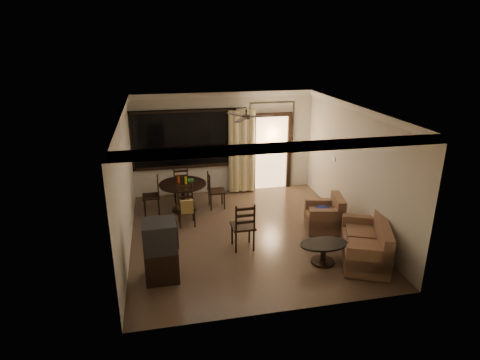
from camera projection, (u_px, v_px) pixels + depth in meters
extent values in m
plane|color=#7F6651|center=(245.00, 234.00, 9.00)|extent=(5.50, 5.50, 0.00)
plane|color=beige|center=(224.00, 143.00, 11.06)|extent=(5.00, 0.00, 5.00)
plane|color=beige|center=(286.00, 234.00, 5.99)|extent=(5.00, 0.00, 5.00)
plane|color=beige|center=(124.00, 183.00, 8.04)|extent=(0.00, 5.50, 5.50)
plane|color=beige|center=(354.00, 168.00, 9.01)|extent=(0.00, 5.50, 5.50)
plane|color=white|center=(246.00, 109.00, 8.05)|extent=(5.50, 5.50, 0.00)
cube|color=black|center=(184.00, 139.00, 10.76)|extent=(2.70, 0.04, 1.45)
cylinder|color=black|center=(187.00, 110.00, 10.42)|extent=(3.20, 0.03, 0.03)
cube|color=#FFC684|center=(271.00, 153.00, 11.39)|extent=(0.91, 0.03, 2.08)
cube|color=white|center=(334.00, 159.00, 10.00)|extent=(0.02, 0.18, 0.12)
cylinder|color=black|center=(246.00, 112.00, 8.07)|extent=(0.03, 0.03, 0.12)
cylinder|color=black|center=(246.00, 117.00, 8.10)|extent=(0.16, 0.16, 0.08)
cylinder|color=black|center=(183.00, 184.00, 9.99)|extent=(1.17, 1.17, 0.04)
cylinder|color=black|center=(183.00, 197.00, 10.11)|extent=(0.12, 0.12, 0.68)
cylinder|color=black|center=(184.00, 210.00, 10.23)|extent=(0.58, 0.58, 0.03)
cylinder|color=maroon|center=(178.00, 179.00, 9.97)|extent=(0.06, 0.06, 0.22)
cylinder|color=gold|center=(186.00, 180.00, 9.92)|extent=(0.06, 0.06, 0.18)
cube|color=#28872D|center=(191.00, 180.00, 10.13)|extent=(0.14, 0.10, 0.05)
cube|color=black|center=(151.00, 196.00, 9.92)|extent=(0.43, 0.43, 0.04)
cube|color=black|center=(216.00, 191.00, 10.25)|extent=(0.43, 0.43, 0.04)
cube|color=black|center=(186.00, 207.00, 9.30)|extent=(0.43, 0.43, 0.04)
cube|color=#A89348|center=(187.00, 207.00, 9.05)|extent=(0.28, 0.08, 0.32)
cube|color=black|center=(181.00, 184.00, 10.72)|extent=(0.43, 0.43, 0.04)
cube|color=black|center=(162.00, 264.00, 7.25)|extent=(0.60, 0.55, 0.60)
cube|color=black|center=(160.00, 236.00, 7.05)|extent=(0.60, 0.55, 0.54)
cube|color=black|center=(177.00, 234.00, 7.12)|extent=(0.03, 0.43, 0.37)
cube|color=#4E3224|center=(364.00, 250.00, 7.89)|extent=(1.34, 1.72, 0.38)
cube|color=#4E3224|center=(382.00, 237.00, 7.73)|extent=(0.76, 1.48, 0.62)
cube|color=#4E3224|center=(369.00, 260.00, 7.20)|extent=(0.81, 0.47, 0.48)
cube|color=#4E3224|center=(362.00, 226.00, 8.46)|extent=(0.81, 0.47, 0.48)
cube|color=#4E3224|center=(363.00, 240.00, 7.83)|extent=(1.04, 1.45, 0.11)
cube|color=#4E3224|center=(324.00, 221.00, 9.16)|extent=(0.93, 0.93, 0.37)
cube|color=#4E3224|center=(338.00, 209.00, 9.05)|extent=(0.35, 0.80, 0.60)
cube|color=#4E3224|center=(327.00, 220.00, 8.81)|extent=(0.80, 0.33, 0.46)
cube|color=#4E3224|center=(322.00, 208.00, 9.39)|extent=(0.80, 0.33, 0.46)
cube|color=#4E3224|center=(322.00, 213.00, 9.09)|extent=(0.67, 0.70, 0.11)
ellipsoid|color=navy|center=(323.00, 208.00, 9.05)|extent=(0.33, 0.28, 0.10)
ellipsoid|color=black|center=(324.00, 244.00, 7.74)|extent=(0.95, 0.57, 0.03)
cylinder|color=black|center=(323.00, 253.00, 7.81)|extent=(0.11, 0.11, 0.38)
cylinder|color=black|center=(323.00, 261.00, 7.87)|extent=(0.46, 0.46, 0.03)
cube|color=black|center=(243.00, 226.00, 8.26)|extent=(0.47, 0.47, 0.04)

